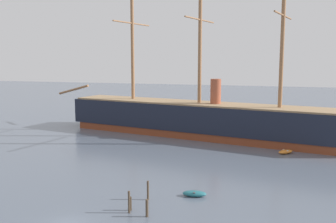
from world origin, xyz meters
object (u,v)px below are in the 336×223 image
Objects in this scene: sailboat_distant_centre at (216,121)px; mooring_piling_midwater at (130,204)px; tall_ship at (199,119)px; mooring_piling_left_pair at (148,190)px; dinghy_foreground_right at (194,194)px; mooring_piling_right_pair at (147,208)px; dinghy_far_left at (93,121)px; dinghy_alongside_stern at (286,152)px; mooring_piling_nearest at (129,202)px.

sailboat_distant_centre reaches higher than mooring_piling_midwater.
mooring_piling_left_pair is at bearing -86.85° from tall_ship.
mooring_piling_left_pair is at bearing -152.07° from dinghy_foreground_right.
dinghy_foreground_right is 7.80m from mooring_piling_right_pair.
tall_ship is 31.24m from dinghy_far_left.
mooring_piling_right_pair is (3.06, -59.24, 0.46)m from sailboat_distant_centre.
mooring_piling_midwater is (-0.73, -3.45, -0.36)m from mooring_piling_left_pair.
tall_ship is at bearing 149.63° from dinghy_alongside_stern.
tall_ship is at bearing 101.36° from dinghy_foreground_right.
dinghy_foreground_right is 0.55× the size of sailboat_distant_centre.
dinghy_foreground_right is 8.19m from mooring_piling_midwater.
tall_ship is at bearing -18.33° from dinghy_far_left.
mooring_piling_left_pair is (-4.83, -2.56, 0.77)m from dinghy_foreground_right.
mooring_piling_nearest is at bearing -117.00° from dinghy_alongside_stern.
tall_ship is 46.93× the size of mooring_piling_midwater.
sailboat_distant_centre is (29.95, 8.37, 0.14)m from dinghy_far_left.
mooring_piling_nearest reaches higher than dinghy_far_left.
tall_ship reaches higher than mooring_piling_nearest.
mooring_piling_right_pair is at bearing -71.36° from mooring_piling_left_pair.
mooring_piling_midwater reaches higher than dinghy_foreground_right.
mooring_piling_left_pair reaches higher than dinghy_alongside_stern.
mooring_piling_left_pair reaches higher than dinghy_foreground_right.
dinghy_foreground_right is 1.24× the size of mooring_piling_nearest.
dinghy_far_left is at bearing 156.99° from dinghy_alongside_stern.
tall_ship is 23.39× the size of dinghy_alongside_stern.
tall_ship is at bearing -91.47° from sailboat_distant_centre.
tall_ship is 20.08m from dinghy_alongside_stern.
dinghy_far_left is 1.12× the size of mooring_piling_nearest.
mooring_piling_nearest reaches higher than mooring_piling_left_pair.
mooring_piling_midwater is at bearing 102.21° from mooring_piling_nearest.
mooring_piling_right_pair is at bearing -113.56° from dinghy_alongside_stern.
dinghy_foreground_right is at bearing 27.93° from mooring_piling_left_pair.
sailboat_distant_centre reaches higher than mooring_piling_nearest.
dinghy_foreground_right is at bearing 64.75° from mooring_piling_right_pair.
dinghy_alongside_stern is 32.69m from sailboat_distant_centre.
dinghy_alongside_stern is 33.92m from mooring_piling_right_pair.
dinghy_alongside_stern is at bearing -30.37° from tall_ship.
dinghy_alongside_stern is at bearing 60.49° from mooring_piling_left_pair.
tall_ship reaches higher than mooring_piling_left_pair.
mooring_piling_midwater is at bearing -117.71° from dinghy_alongside_stern.
dinghy_far_left is at bearing -164.39° from sailboat_distant_centre.
mooring_piling_left_pair is (2.02, -36.63, -2.59)m from tall_ship.
dinghy_far_left is (-46.57, 19.78, -0.03)m from dinghy_alongside_stern.
mooring_piling_right_pair is at bearing -24.53° from mooring_piling_midwater.
dinghy_foreground_right is 26.15m from dinghy_alongside_stern.
dinghy_far_left is 58.58m from mooring_piling_midwater.
sailboat_distant_centre is (-16.62, 28.15, 0.10)m from dinghy_alongside_stern.
mooring_piling_midwater is (30.77, -49.85, 0.43)m from dinghy_far_left.
dinghy_alongside_stern is 1.64× the size of mooring_piling_right_pair.
mooring_piling_midwater is (-15.80, -30.07, 0.40)m from dinghy_alongside_stern.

